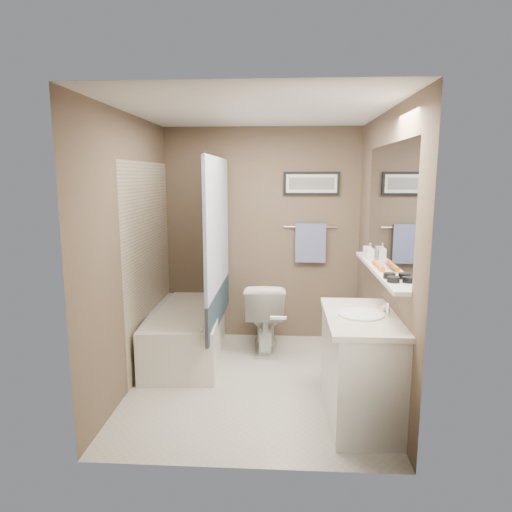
# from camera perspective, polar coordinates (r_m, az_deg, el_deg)

# --- Properties ---
(ground) EXTENTS (2.50, 2.50, 0.00)m
(ground) POSITION_cam_1_polar(r_m,az_deg,el_deg) (4.34, -0.12, -15.50)
(ground) COLOR beige
(ground) RESTS_ON ground
(ceiling) EXTENTS (2.20, 2.50, 0.04)m
(ceiling) POSITION_cam_1_polar(r_m,az_deg,el_deg) (3.94, -0.14, 17.48)
(ceiling) COLOR silver
(ceiling) RESTS_ON wall_back
(wall_back) EXTENTS (2.20, 0.04, 2.40)m
(wall_back) POSITION_cam_1_polar(r_m,az_deg,el_deg) (5.18, 0.72, 2.63)
(wall_back) COLOR brown
(wall_back) RESTS_ON ground
(wall_front) EXTENTS (2.20, 0.04, 2.40)m
(wall_front) POSITION_cam_1_polar(r_m,az_deg,el_deg) (2.77, -1.73, -3.96)
(wall_front) COLOR brown
(wall_front) RESTS_ON ground
(wall_left) EXTENTS (0.04, 2.50, 2.40)m
(wall_left) POSITION_cam_1_polar(r_m,az_deg,el_deg) (4.18, -15.09, 0.47)
(wall_left) COLOR brown
(wall_left) RESTS_ON ground
(wall_right) EXTENTS (0.04, 2.50, 2.40)m
(wall_right) POSITION_cam_1_polar(r_m,az_deg,el_deg) (4.05, 15.31, 0.16)
(wall_right) COLOR brown
(wall_right) RESTS_ON ground
(tile_surround) EXTENTS (0.02, 1.55, 2.00)m
(tile_surround) POSITION_cam_1_polar(r_m,az_deg,el_deg) (4.68, -13.19, -0.92)
(tile_surround) COLOR tan
(tile_surround) RESTS_ON wall_left
(curtain_rod) EXTENTS (0.02, 1.55, 0.02)m
(curtain_rod) POSITION_cam_1_polar(r_m,az_deg,el_deg) (4.45, -4.98, 12.33)
(curtain_rod) COLOR silver
(curtain_rod) RESTS_ON wall_left
(curtain_upper) EXTENTS (0.03, 1.45, 1.28)m
(curtain_upper) POSITION_cam_1_polar(r_m,az_deg,el_deg) (4.48, -4.86, 3.99)
(curtain_upper) COLOR white
(curtain_upper) RESTS_ON curtain_rod
(curtain_lower) EXTENTS (0.03, 1.45, 0.36)m
(curtain_lower) POSITION_cam_1_polar(r_m,az_deg,el_deg) (4.63, -4.71, -6.14)
(curtain_lower) COLOR #263947
(curtain_lower) RESTS_ON curtain_rod
(mirror) EXTENTS (0.02, 1.60, 1.00)m
(mirror) POSITION_cam_1_polar(r_m,az_deg,el_deg) (3.86, 16.20, 5.94)
(mirror) COLOR silver
(mirror) RESTS_ON wall_right
(shelf) EXTENTS (0.12, 1.60, 0.03)m
(shelf) POSITION_cam_1_polar(r_m,az_deg,el_deg) (3.91, 15.04, -1.65)
(shelf) COLOR silver
(shelf) RESTS_ON wall_right
(towel_bar) EXTENTS (0.60, 0.02, 0.02)m
(towel_bar) POSITION_cam_1_polar(r_m,az_deg,el_deg) (5.16, 6.84, 3.64)
(towel_bar) COLOR silver
(towel_bar) RESTS_ON wall_back
(towel) EXTENTS (0.34, 0.05, 0.44)m
(towel) POSITION_cam_1_polar(r_m,az_deg,el_deg) (5.16, 6.81, 1.63)
(towel) COLOR #909AD2
(towel) RESTS_ON towel_bar
(art_frame) EXTENTS (0.62, 0.02, 0.26)m
(art_frame) POSITION_cam_1_polar(r_m,az_deg,el_deg) (5.15, 6.94, 8.98)
(art_frame) COLOR black
(art_frame) RESTS_ON wall_back
(art_mat) EXTENTS (0.56, 0.00, 0.20)m
(art_mat) POSITION_cam_1_polar(r_m,az_deg,el_deg) (5.13, 6.95, 8.98)
(art_mat) COLOR white
(art_mat) RESTS_ON art_frame
(art_image) EXTENTS (0.50, 0.00, 0.13)m
(art_image) POSITION_cam_1_polar(r_m,az_deg,el_deg) (5.13, 6.96, 8.98)
(art_image) COLOR #595959
(art_image) RESTS_ON art_mat
(door) EXTENTS (0.80, 0.02, 2.00)m
(door) POSITION_cam_1_polar(r_m,az_deg,el_deg) (2.82, 9.59, -8.09)
(door) COLOR silver
(door) RESTS_ON wall_front
(door_handle) EXTENTS (0.10, 0.02, 0.02)m
(door_handle) POSITION_cam_1_polar(r_m,az_deg,el_deg) (2.85, 2.81, -7.74)
(door_handle) COLOR silver
(door_handle) RESTS_ON door
(bathtub) EXTENTS (0.79, 1.54, 0.50)m
(bathtub) POSITION_cam_1_polar(r_m,az_deg,el_deg) (4.88, -8.63, -9.46)
(bathtub) COLOR white
(bathtub) RESTS_ON ground
(tub_rim) EXTENTS (0.56, 1.36, 0.02)m
(tub_rim) POSITION_cam_1_polar(r_m,az_deg,el_deg) (4.80, -8.71, -6.65)
(tub_rim) COLOR white
(tub_rim) RESTS_ON bathtub
(toilet) EXTENTS (0.44, 0.75, 0.76)m
(toilet) POSITION_cam_1_polar(r_m,az_deg,el_deg) (4.97, 1.12, -7.42)
(toilet) COLOR white
(toilet) RESTS_ON ground
(vanity) EXTENTS (0.53, 0.92, 0.80)m
(vanity) POSITION_cam_1_polar(r_m,az_deg,el_deg) (3.68, 12.99, -13.75)
(vanity) COLOR silver
(vanity) RESTS_ON ground
(countertop) EXTENTS (0.54, 0.96, 0.04)m
(countertop) POSITION_cam_1_polar(r_m,az_deg,el_deg) (3.53, 13.10, -7.51)
(countertop) COLOR beige
(countertop) RESTS_ON vanity
(sink_basin) EXTENTS (0.34, 0.34, 0.01)m
(sink_basin) POSITION_cam_1_polar(r_m,az_deg,el_deg) (3.52, 12.96, -7.08)
(sink_basin) COLOR white
(sink_basin) RESTS_ON countertop
(faucet_spout) EXTENTS (0.02, 0.02, 0.10)m
(faucet_spout) POSITION_cam_1_polar(r_m,az_deg,el_deg) (3.55, 16.19, -6.38)
(faucet_spout) COLOR white
(faucet_spout) RESTS_ON countertop
(faucet_knob) EXTENTS (0.05, 0.05, 0.05)m
(faucet_knob) POSITION_cam_1_polar(r_m,az_deg,el_deg) (3.65, 15.83, -6.25)
(faucet_knob) COLOR silver
(faucet_knob) RESTS_ON countertop
(candle_bowl_near) EXTENTS (0.09, 0.09, 0.04)m
(candle_bowl_near) POSITION_cam_1_polar(r_m,az_deg,el_deg) (3.41, 16.78, -2.83)
(candle_bowl_near) COLOR black
(candle_bowl_near) RESTS_ON shelf
(candle_bowl_far) EXTENTS (0.09, 0.09, 0.04)m
(candle_bowl_far) POSITION_cam_1_polar(r_m,az_deg,el_deg) (3.53, 16.33, -2.39)
(candle_bowl_far) COLOR black
(candle_bowl_far) RESTS_ON shelf
(hair_brush_front) EXTENTS (0.04, 0.22, 0.04)m
(hair_brush_front) POSITION_cam_1_polar(r_m,az_deg,el_deg) (3.84, 15.28, -1.32)
(hair_brush_front) COLOR orange
(hair_brush_front) RESTS_ON shelf
(hair_brush_back) EXTENTS (0.06, 0.22, 0.04)m
(hair_brush_back) POSITION_cam_1_polar(r_m,az_deg,el_deg) (3.95, 14.94, -0.99)
(hair_brush_back) COLOR orange
(hair_brush_back) RESTS_ON shelf
(pink_comb) EXTENTS (0.03, 0.16, 0.01)m
(pink_comb) POSITION_cam_1_polar(r_m,az_deg,el_deg) (4.11, 14.48, -0.80)
(pink_comb) COLOR pink
(pink_comb) RESTS_ON shelf
(glass_jar) EXTENTS (0.08, 0.08, 0.10)m
(glass_jar) POSITION_cam_1_polar(r_m,az_deg,el_deg) (4.41, 13.74, 0.56)
(glass_jar) COLOR silver
(glass_jar) RESTS_ON shelf
(soap_bottle) EXTENTS (0.07, 0.07, 0.15)m
(soap_bottle) POSITION_cam_1_polar(r_m,az_deg,el_deg) (4.28, 14.06, 0.58)
(soap_bottle) COLOR #999999
(soap_bottle) RESTS_ON shelf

